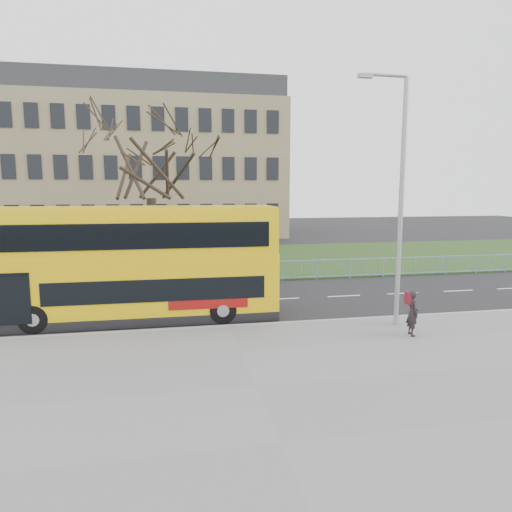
# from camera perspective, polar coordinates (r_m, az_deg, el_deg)

# --- Properties ---
(ground) EXTENTS (120.00, 120.00, 0.00)m
(ground) POSITION_cam_1_polar(r_m,az_deg,el_deg) (18.17, -4.05, -7.63)
(ground) COLOR black
(ground) RESTS_ON ground
(pavement) EXTENTS (80.00, 10.50, 0.12)m
(pavement) POSITION_cam_1_polar(r_m,az_deg,el_deg) (11.87, -0.04, -16.22)
(pavement) COLOR slate
(pavement) RESTS_ON ground
(kerb) EXTENTS (80.00, 0.20, 0.14)m
(kerb) POSITION_cam_1_polar(r_m,az_deg,el_deg) (16.68, -3.41, -8.84)
(kerb) COLOR gray
(kerb) RESTS_ON ground
(grass_verge) EXTENTS (80.00, 15.40, 0.08)m
(grass_verge) POSITION_cam_1_polar(r_m,az_deg,el_deg) (32.10, -7.07, -0.59)
(grass_verge) COLOR #213D16
(grass_verge) RESTS_ON ground
(guard_railing) EXTENTS (40.00, 0.12, 1.10)m
(guard_railing) POSITION_cam_1_polar(r_m,az_deg,el_deg) (24.45, -5.89, -2.17)
(guard_railing) COLOR #71A6CA
(guard_railing) RESTS_ON ground
(bare_tree) EXTENTS (7.33, 7.33, 10.48)m
(bare_tree) POSITION_cam_1_polar(r_m,az_deg,el_deg) (27.37, -13.01, 8.82)
(bare_tree) COLOR black
(bare_tree) RESTS_ON grass_verge
(civic_building) EXTENTS (30.00, 15.00, 14.00)m
(civic_building) POSITION_cam_1_polar(r_m,az_deg,el_deg) (52.48, -14.28, 10.29)
(civic_building) COLOR #887556
(civic_building) RESTS_ON ground
(yellow_bus) EXTENTS (10.26, 2.53, 4.29)m
(yellow_bus) POSITION_cam_1_polar(r_m,az_deg,el_deg) (17.88, -14.14, -0.57)
(yellow_bus) COLOR yellow
(yellow_bus) RESTS_ON ground
(pedestrian) EXTENTS (0.42, 0.60, 1.54)m
(pedestrian) POSITION_cam_1_polar(r_m,az_deg,el_deg) (16.25, 18.97, -6.76)
(pedestrian) COLOR black
(pedestrian) RESTS_ON pavement
(street_lamp) EXTENTS (1.84, 0.22, 8.69)m
(street_lamp) POSITION_cam_1_polar(r_m,az_deg,el_deg) (16.81, 17.41, 7.60)
(street_lamp) COLOR #93949B
(street_lamp) RESTS_ON pavement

